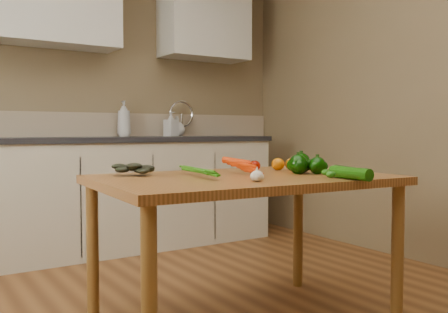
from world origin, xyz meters
TOP-DOWN VIEW (x-y plane):
  - room at (0.00, 0.17)m, footprint 4.04×5.04m
  - counter_run at (0.21, 2.19)m, footprint 2.84×0.64m
  - upper_cabinets at (0.51, 2.32)m, footprint 2.15×0.35m
  - table at (0.23, 0.33)m, footprint 1.42×0.96m
  - soap_bottle_a at (0.43, 2.35)m, footprint 0.13×0.13m
  - soap_bottle_b at (0.85, 2.32)m, footprint 0.12×0.12m
  - soap_bottle_c at (0.93, 2.36)m, footprint 0.18×0.18m
  - carrot_bunch at (0.20, 0.39)m, footprint 0.27×0.21m
  - leafy_greens at (-0.20, 0.62)m, footprint 0.20×0.18m
  - garlic_bulb at (0.12, 0.08)m, footprint 0.06×0.06m
  - pepper_a at (0.52, 0.27)m, footprint 0.10×0.10m
  - pepper_b at (0.57, 0.30)m, footprint 0.10×0.10m
  - pepper_c at (0.59, 0.21)m, footprint 0.09×0.09m
  - tomato_a at (0.43, 0.52)m, footprint 0.06×0.06m
  - tomato_b at (0.58, 0.50)m, footprint 0.07×0.07m
  - tomato_c at (0.64, 0.45)m, footprint 0.07×0.07m
  - zucchini_a at (0.58, 0.00)m, footprint 0.11×0.21m
  - zucchini_b at (0.52, -0.07)m, footprint 0.06×0.23m

SIDE VIEW (x-z plane):
  - counter_run at x=0.21m, z-range -0.11..1.03m
  - table at x=0.23m, z-range 0.29..1.02m
  - garlic_bulb at x=0.12m, z-range 0.73..0.78m
  - zucchini_a at x=0.58m, z-range 0.73..0.79m
  - zucchini_b at x=0.52m, z-range 0.73..0.79m
  - tomato_a at x=0.43m, z-range 0.73..0.79m
  - tomato_c at x=0.64m, z-range 0.73..0.80m
  - tomato_b at x=0.58m, z-range 0.73..0.80m
  - carrot_bunch at x=0.20m, z-range 0.73..0.80m
  - pepper_c at x=0.59m, z-range 0.73..0.82m
  - pepper_a at x=0.52m, z-range 0.73..0.83m
  - leafy_greens at x=-0.20m, z-range 0.73..0.83m
  - pepper_b at x=0.57m, z-range 0.73..0.84m
  - soap_bottle_c at x=0.93m, z-range 0.90..1.08m
  - soap_bottle_b at x=0.85m, z-range 0.90..1.12m
  - soap_bottle_a at x=0.43m, z-range 0.90..1.20m
  - room at x=0.00m, z-range -0.07..2.57m
  - upper_cabinets at x=0.51m, z-range 1.60..2.30m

